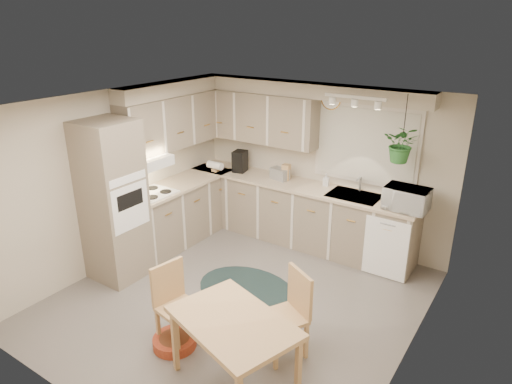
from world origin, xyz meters
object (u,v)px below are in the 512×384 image
(pet_bed, at_px, (175,341))
(microwave, at_px, (407,196))
(chair_left, at_px, (180,307))
(chair_back, at_px, (283,315))
(dining_table, at_px, (234,353))
(braided_rug, at_px, (247,289))

(pet_bed, relative_size, microwave, 0.84)
(chair_left, bearing_deg, chair_back, 126.02)
(chair_left, bearing_deg, pet_bed, -2.73)
(chair_left, distance_m, pet_bed, 0.40)
(dining_table, relative_size, chair_back, 1.27)
(dining_table, bearing_deg, chair_back, 76.50)
(dining_table, xyz_separation_m, chair_back, (0.15, 0.63, 0.09))
(chair_back, height_order, microwave, microwave)
(microwave, bearing_deg, pet_bed, -117.08)
(braided_rug, bearing_deg, microwave, 44.65)
(dining_table, height_order, chair_left, chair_left)
(dining_table, height_order, braided_rug, dining_table)
(chair_left, relative_size, chair_back, 0.97)
(chair_back, xyz_separation_m, pet_bed, (-0.99, -0.54, -0.40))
(chair_back, xyz_separation_m, microwave, (0.50, 2.21, 0.67))
(pet_bed, distance_m, microwave, 3.31)
(dining_table, distance_m, microwave, 3.01)
(chair_back, height_order, braided_rug, chair_back)
(microwave, bearing_deg, chair_left, -117.51)
(chair_back, distance_m, microwave, 2.37)
(pet_bed, bearing_deg, microwave, 61.47)
(chair_back, relative_size, braided_rug, 0.68)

